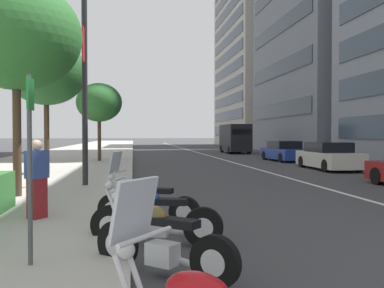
{
  "coord_description": "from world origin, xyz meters",
  "views": [
    {
      "loc": [
        -2.17,
        6.36,
        1.8
      ],
      "look_at": [
        14.55,
        4.01,
        1.42
      ],
      "focal_mm": 39.28,
      "sensor_mm": 36.0,
      "label": 1
    }
  ],
  "objects_px": {
    "delivery_van_ahead": "(235,138)",
    "street_tree_mid_sidewalk": "(99,103)",
    "motorcycle_mid_row": "(161,244)",
    "street_tree_near_plaza_corner": "(46,72)",
    "motorcycle_nearest_camera": "(155,220)",
    "car_far_down_avenue": "(284,152)",
    "street_lamp_with_banners": "(94,27)",
    "street_tree_far_plaza": "(16,35)",
    "car_mid_block_traffic": "(329,157)",
    "pedestrian_on_plaza": "(37,179)",
    "parking_sign_by_curb": "(30,150)",
    "motorcycle_under_tarp": "(146,204)"
  },
  "relations": [
    {
      "from": "street_lamp_with_banners",
      "to": "pedestrian_on_plaza",
      "type": "distance_m",
      "value": 7.01
    },
    {
      "from": "car_far_down_avenue",
      "to": "street_lamp_with_banners",
      "type": "relative_size",
      "value": 0.54
    },
    {
      "from": "street_lamp_with_banners",
      "to": "street_tree_far_plaza",
      "type": "xyz_separation_m",
      "value": [
        -2.28,
        1.82,
        -0.85
      ]
    },
    {
      "from": "car_far_down_avenue",
      "to": "street_tree_far_plaza",
      "type": "xyz_separation_m",
      "value": [
        -15.55,
        13.22,
        3.8
      ]
    },
    {
      "from": "delivery_van_ahead",
      "to": "motorcycle_under_tarp",
      "type": "bearing_deg",
      "value": 163.61
    },
    {
      "from": "pedestrian_on_plaza",
      "to": "delivery_van_ahead",
      "type": "bearing_deg",
      "value": -73.83
    },
    {
      "from": "street_tree_far_plaza",
      "to": "car_mid_block_traffic",
      "type": "bearing_deg",
      "value": -56.61
    },
    {
      "from": "car_mid_block_traffic",
      "to": "delivery_van_ahead",
      "type": "xyz_separation_m",
      "value": [
        19.12,
        0.22,
        0.8
      ]
    },
    {
      "from": "car_far_down_avenue",
      "to": "pedestrian_on_plaza",
      "type": "xyz_separation_m",
      "value": [
        -18.73,
        12.02,
        0.29
      ]
    },
    {
      "from": "parking_sign_by_curb",
      "to": "street_lamp_with_banners",
      "type": "relative_size",
      "value": 0.28
    },
    {
      "from": "motorcycle_mid_row",
      "to": "street_tree_far_plaza",
      "type": "height_order",
      "value": "street_tree_far_plaza"
    },
    {
      "from": "motorcycle_nearest_camera",
      "to": "car_mid_block_traffic",
      "type": "distance_m",
      "value": 16.64
    },
    {
      "from": "motorcycle_nearest_camera",
      "to": "pedestrian_on_plaza",
      "type": "xyz_separation_m",
      "value": [
        1.81,
        2.22,
        0.51
      ]
    },
    {
      "from": "motorcycle_mid_row",
      "to": "street_tree_near_plaza_corner",
      "type": "bearing_deg",
      "value": -33.32
    },
    {
      "from": "motorcycle_nearest_camera",
      "to": "street_lamp_with_banners",
      "type": "relative_size",
      "value": 0.25
    },
    {
      "from": "delivery_van_ahead",
      "to": "street_lamp_with_banners",
      "type": "distance_m",
      "value": 27.96
    },
    {
      "from": "car_mid_block_traffic",
      "to": "street_tree_near_plaza_corner",
      "type": "height_order",
      "value": "street_tree_near_plaza_corner"
    },
    {
      "from": "car_far_down_avenue",
      "to": "delivery_van_ahead",
      "type": "relative_size",
      "value": 0.89
    },
    {
      "from": "street_tree_mid_sidewalk",
      "to": "motorcycle_nearest_camera",
      "type": "bearing_deg",
      "value": -173.08
    },
    {
      "from": "motorcycle_under_tarp",
      "to": "street_lamp_with_banners",
      "type": "bearing_deg",
      "value": -53.5
    },
    {
      "from": "car_far_down_avenue",
      "to": "street_tree_mid_sidewalk",
      "type": "bearing_deg",
      "value": 89.32
    },
    {
      "from": "motorcycle_nearest_camera",
      "to": "delivery_van_ahead",
      "type": "xyz_separation_m",
      "value": [
        32.7,
        -9.39,
        1.05
      ]
    },
    {
      "from": "delivery_van_ahead",
      "to": "pedestrian_on_plaza",
      "type": "xyz_separation_m",
      "value": [
        -30.89,
        11.61,
        -0.54
      ]
    },
    {
      "from": "car_mid_block_traffic",
      "to": "motorcycle_under_tarp",
      "type": "bearing_deg",
      "value": 142.81
    },
    {
      "from": "delivery_van_ahead",
      "to": "street_tree_far_plaza",
      "type": "height_order",
      "value": "street_tree_far_plaza"
    },
    {
      "from": "car_far_down_avenue",
      "to": "car_mid_block_traffic",
      "type": "bearing_deg",
      "value": 175.85
    },
    {
      "from": "delivery_van_ahead",
      "to": "street_tree_mid_sidewalk",
      "type": "distance_m",
      "value": 17.41
    },
    {
      "from": "motorcycle_nearest_camera",
      "to": "car_far_down_avenue",
      "type": "bearing_deg",
      "value": -100.92
    },
    {
      "from": "delivery_van_ahead",
      "to": "street_tree_mid_sidewalk",
      "type": "bearing_deg",
      "value": 137.22
    },
    {
      "from": "motorcycle_under_tarp",
      "to": "pedestrian_on_plaza",
      "type": "xyz_separation_m",
      "value": [
        0.33,
        2.12,
        0.49
      ]
    },
    {
      "from": "street_lamp_with_banners",
      "to": "street_tree_far_plaza",
      "type": "relative_size",
      "value": 1.51
    },
    {
      "from": "car_far_down_avenue",
      "to": "street_tree_far_plaza",
      "type": "bearing_deg",
      "value": 137.07
    },
    {
      "from": "street_lamp_with_banners",
      "to": "car_far_down_avenue",
      "type": "bearing_deg",
      "value": -40.67
    },
    {
      "from": "car_far_down_avenue",
      "to": "street_lamp_with_banners",
      "type": "xyz_separation_m",
      "value": [
        -13.27,
        11.4,
        4.65
      ]
    },
    {
      "from": "street_tree_near_plaza_corner",
      "to": "street_tree_mid_sidewalk",
      "type": "relative_size",
      "value": 1.18
    },
    {
      "from": "motorcycle_mid_row",
      "to": "street_lamp_with_banners",
      "type": "height_order",
      "value": "street_lamp_with_banners"
    },
    {
      "from": "motorcycle_under_tarp",
      "to": "car_far_down_avenue",
      "type": "bearing_deg",
      "value": -95.51
    },
    {
      "from": "motorcycle_nearest_camera",
      "to": "parking_sign_by_curb",
      "type": "bearing_deg",
      "value": 52.11
    },
    {
      "from": "car_mid_block_traffic",
      "to": "street_tree_near_plaza_corner",
      "type": "relative_size",
      "value": 0.81
    },
    {
      "from": "street_lamp_with_banners",
      "to": "pedestrian_on_plaza",
      "type": "relative_size",
      "value": 5.62
    },
    {
      "from": "car_mid_block_traffic",
      "to": "street_lamp_with_banners",
      "type": "xyz_separation_m",
      "value": [
        -6.31,
        11.21,
        4.62
      ]
    },
    {
      "from": "parking_sign_by_curb",
      "to": "street_tree_near_plaza_corner",
      "type": "relative_size",
      "value": 0.42
    },
    {
      "from": "street_tree_mid_sidewalk",
      "to": "pedestrian_on_plaza",
      "type": "distance_m",
      "value": 18.55
    },
    {
      "from": "motorcycle_mid_row",
      "to": "street_tree_mid_sidewalk",
      "type": "bearing_deg",
      "value": -43.6
    },
    {
      "from": "motorcycle_mid_row",
      "to": "motorcycle_under_tarp",
      "type": "height_order",
      "value": "motorcycle_under_tarp"
    },
    {
      "from": "parking_sign_by_curb",
      "to": "street_tree_near_plaza_corner",
      "type": "xyz_separation_m",
      "value": [
        13.02,
        2.35,
        2.85
      ]
    },
    {
      "from": "motorcycle_mid_row",
      "to": "street_tree_near_plaza_corner",
      "type": "distance_m",
      "value": 14.43
    },
    {
      "from": "car_mid_block_traffic",
      "to": "delivery_van_ahead",
      "type": "relative_size",
      "value": 0.88
    },
    {
      "from": "delivery_van_ahead",
      "to": "street_tree_far_plaza",
      "type": "bearing_deg",
      "value": 155.71
    },
    {
      "from": "motorcycle_mid_row",
      "to": "motorcycle_nearest_camera",
      "type": "distance_m",
      "value": 1.5
    }
  ]
}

